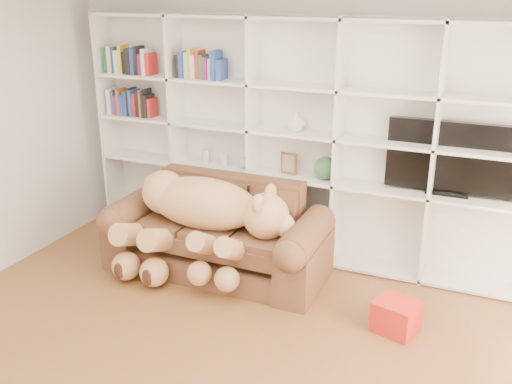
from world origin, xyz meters
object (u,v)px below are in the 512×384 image
at_px(tv, 451,159).
at_px(gift_box, 396,316).
at_px(teddy_bear, 200,215).
at_px(sofa, 218,238).

bearing_deg(tv, gift_box, -101.04).
height_order(teddy_bear, gift_box, teddy_bear).
bearing_deg(sofa, teddy_bear, -117.96).
relative_size(teddy_bear, gift_box, 5.01).
xyz_separation_m(sofa, gift_box, (1.80, -0.38, -0.20)).
xyz_separation_m(teddy_bear, tv, (2.10, 0.84, 0.57)).
distance_m(sofa, tv, 2.28).
distance_m(sofa, gift_box, 1.86).
relative_size(gift_box, tv, 0.29).
bearing_deg(tv, teddy_bear, -158.23).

